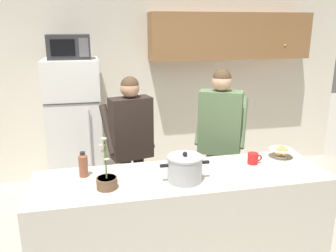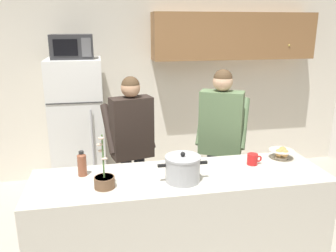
# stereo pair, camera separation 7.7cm
# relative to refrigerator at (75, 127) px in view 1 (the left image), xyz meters

# --- Properties ---
(back_wall_unit) EXTENTS (6.00, 0.48, 2.60)m
(back_wall_unit) POSITION_rel_refrigerator_xyz_m (1.13, 0.41, 0.58)
(back_wall_unit) COLOR silver
(back_wall_unit) RESTS_ON ground
(kitchen_island) EXTENTS (2.35, 0.68, 0.92)m
(kitchen_island) POSITION_rel_refrigerator_xyz_m (0.89, -1.85, -0.38)
(kitchen_island) COLOR beige
(kitchen_island) RESTS_ON ground
(refrigerator) EXTENTS (0.64, 0.68, 1.68)m
(refrigerator) POSITION_rel_refrigerator_xyz_m (0.00, 0.00, 0.00)
(refrigerator) COLOR white
(refrigerator) RESTS_ON ground
(microwave) EXTENTS (0.48, 0.37, 0.28)m
(microwave) POSITION_rel_refrigerator_xyz_m (0.00, -0.02, 0.98)
(microwave) COLOR #2D2D30
(microwave) RESTS_ON refrigerator
(person_near_pot) EXTENTS (0.56, 0.50, 1.60)m
(person_near_pot) POSITION_rel_refrigerator_xyz_m (0.58, -0.99, 0.15)
(person_near_pot) COLOR black
(person_near_pot) RESTS_ON ground
(person_by_sink) EXTENTS (0.62, 0.58, 1.66)m
(person_by_sink) POSITION_rel_refrigerator_xyz_m (1.47, -1.14, 0.20)
(person_by_sink) COLOR #33384C
(person_by_sink) RESTS_ON ground
(cooking_pot) EXTENTS (0.38, 0.27, 0.23)m
(cooking_pot) POSITION_rel_refrigerator_xyz_m (0.88, -1.95, 0.18)
(cooking_pot) COLOR #ADAFB5
(cooking_pot) RESTS_ON kitchen_island
(coffee_mug) EXTENTS (0.13, 0.09, 0.10)m
(coffee_mug) POSITION_rel_refrigerator_xyz_m (1.54, -1.75, 0.13)
(coffee_mug) COLOR red
(coffee_mug) RESTS_ON kitchen_island
(bread_bowl) EXTENTS (0.22, 0.22, 0.10)m
(bread_bowl) POSITION_rel_refrigerator_xyz_m (1.85, -1.67, 0.13)
(bread_bowl) COLOR beige
(bread_bowl) RESTS_ON kitchen_island
(bottle_near_edge) EXTENTS (0.07, 0.07, 0.20)m
(bottle_near_edge) POSITION_rel_refrigerator_xyz_m (0.13, -1.70, 0.18)
(bottle_near_edge) COLOR brown
(bottle_near_edge) RESTS_ON kitchen_island
(potted_orchid) EXTENTS (0.15, 0.15, 0.40)m
(potted_orchid) POSITION_rel_refrigerator_xyz_m (0.29, -1.95, 0.14)
(potted_orchid) COLOR brown
(potted_orchid) RESTS_ON kitchen_island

